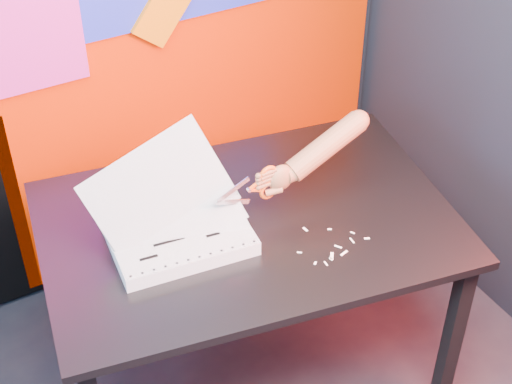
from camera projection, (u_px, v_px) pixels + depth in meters
room at (214, 256)px, 1.47m from camera, size 3.01×3.01×2.71m
backdrop at (43, 84)px, 2.74m from camera, size 2.88×0.05×2.08m
work_table at (248, 239)px, 2.53m from camera, size 1.43×1.08×0.75m
printout_stack at (178, 233)px, 2.38m from camera, size 0.49×0.35×0.38m
scissors at (264, 184)px, 2.40m from camera, size 0.22×0.02×0.12m
hand_forearm at (318, 151)px, 2.45m from camera, size 0.41×0.09×0.19m
paper_clippings at (334, 247)px, 2.38m from camera, size 0.23×0.18×0.00m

